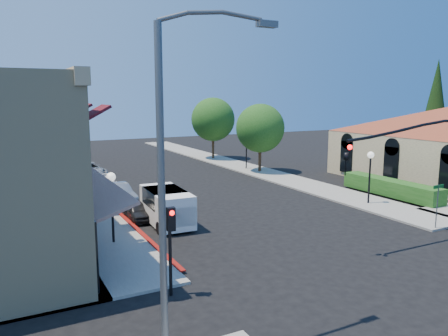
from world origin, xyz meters
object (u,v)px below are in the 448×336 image
secondary_signal (171,235)px  street_name_sign (438,199)px  cobra_streetlight (174,169)px  lamppost_left_near (111,190)px  signal_mast_arm (432,159)px  lamppost_right_near (370,164)px  street_tree_b (213,119)px  lamppost_left_far (67,155)px  lamppost_right_far (246,142)px  parked_car_b (118,194)px  parked_car_d (88,170)px  parked_car_c (105,185)px  conifer_far (436,104)px  parked_car_a (137,211)px  white_van (167,205)px  street_tree_a (260,128)px

secondary_signal → street_name_sign: secondary_signal is taller
cobra_streetlight → lamppost_left_near: bearing=86.3°
signal_mast_arm → lamppost_right_near: (2.64, 6.50, -1.35)m
street_tree_b → lamppost_right_near: size_ratio=1.97×
lamppost_left_far → lamppost_right_far: size_ratio=1.00×
street_name_sign → parked_car_b: (-13.70, 13.88, -1.02)m
street_tree_b → parked_car_d: 16.37m
signal_mast_arm → parked_car_c: bearing=123.1°
cobra_streetlight → lamppost_left_far: (0.65, 24.00, -2.53)m
secondary_signal → lamppost_left_near: (-0.50, 6.59, 0.42)m
parked_car_b → parked_car_c: parked_car_b is taller
conifer_far → secondary_signal: (-36.00, -16.59, -4.04)m
parked_car_c → signal_mast_arm: bearing=-58.4°
lamppost_right_far → cobra_streetlight: bearing=-124.2°
secondary_signal → lamppost_right_far: size_ratio=0.93×
parked_car_b → parked_car_d: size_ratio=0.83×
street_tree_b → secondary_signal: street_tree_b is taller
parked_car_b → parked_car_a: bearing=-94.0°
lamppost_left_far → parked_car_b: (2.30, -5.92, -2.06)m
white_van → parked_car_c: white_van is taller
street_tree_a → street_tree_b: size_ratio=0.92×
parked_car_c → parked_car_d: bearing=88.5°
white_van → parked_car_a: 2.22m
street_name_sign → lamppost_right_near: (1.00, 5.80, 1.04)m
parked_car_b → parked_car_c: 3.92m
conifer_far → parked_car_d: (-34.20, 8.70, -5.67)m
parked_car_c → parked_car_d: size_ratio=0.80×
conifer_far → parked_car_a: (-34.20, -6.32, -5.82)m
conifer_far → signal_mast_arm: conifer_far is taller
street_tree_b → parked_car_c: street_tree_b is taller
parked_car_b → parked_car_d: bearing=86.0°
signal_mast_arm → lamppost_left_far: bearing=125.0°
parked_car_b → parked_car_c: (0.00, 3.92, -0.11)m
lamppost_left_near → lamppost_right_near: bearing=0.0°
lamppost_left_near → lamppost_right_far: (17.00, 16.00, 0.00)m
conifer_far → white_van: 34.40m
lamppost_right_near → parked_car_a: lamppost_right_near is taller
parked_car_c → secondary_signal: bearing=-97.0°
lamppost_right_near → street_tree_a: bearing=88.8°
street_tree_b → lamppost_left_near: street_tree_b is taller
parked_car_c → street_name_sign: bearing=-53.9°
lamppost_right_far → parked_car_a: (-14.70, -12.32, -2.20)m
street_tree_a → white_van: size_ratio=1.42×
secondary_signal → lamppost_left_far: lamppost_left_far is taller
lamppost_left_near → street_tree_a: bearing=39.0°
lamppost_left_far → white_van: size_ratio=0.78×
conifer_far → parked_car_b: 34.72m
street_name_sign → lamppost_right_far: (1.00, 21.80, 1.04)m
secondary_signal → street_name_sign: (15.50, 0.79, -0.62)m
conifer_far → lamppost_left_near: (-36.50, -10.00, -3.62)m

